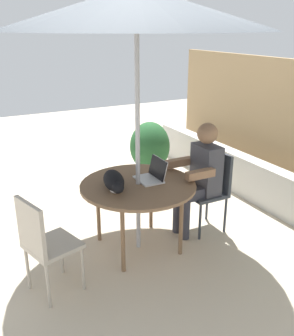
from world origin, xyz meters
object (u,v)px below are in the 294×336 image
Objects in this scene: chair_occupied at (211,184)px; person_seated at (200,173)px; laptop at (153,174)px; cat at (114,182)px; patio_table at (138,189)px; patio_umbrella at (136,8)px; potted_plant_by_chair at (150,151)px; chair_empty at (43,240)px.

person_seated reaches higher than chair_occupied.
person_seated is at bearing 86.45° from laptop.
laptop is 0.47× the size of cat.
patio_umbrella is (0.00, 0.00, 1.65)m from patio_table.
laptop reaches higher than potted_plant_by_chair.
patio_umbrella is at bearing -90.00° from person_seated.
patio_table is 0.93× the size of person_seated.
laptop reaches higher than patio_table.
person_seated is 0.57m from laptop.
patio_umbrella is at bearing 106.55° from chair_empty.
patio_umbrella reaches higher than cat.
chair_occupied is (0.00, 0.91, -0.13)m from patio_table.
potted_plant_by_chair is at bearing 173.42° from person_seated.
potted_plant_by_chair is at bearing 179.49° from chair_occupied.
chair_occupied is at bearing 87.23° from laptop.
cat is at bearing -85.36° from patio_table.
laptop is 0.46m from cat.
patio_table is 1.75m from potted_plant_by_chair.
chair_occupied is 1.00× the size of chair_empty.
patio_table is 1.25× the size of potted_plant_by_chair.
patio_table is 0.92m from chair_occupied.
patio_table is at bearing -79.65° from laptop.
chair_occupied is at bearing 90.00° from patio_umbrella.
chair_occupied is at bearing 90.00° from person_seated.
laptop is (-0.34, 1.22, 0.25)m from chair_empty.
chair_occupied is 0.98× the size of potted_plant_by_chair.
person_seated is at bearing -90.00° from chair_occupied.
potted_plant_by_chair is (-1.48, 0.92, -0.17)m from patio_table.
potted_plant_by_chair reaches higher than chair_empty.
laptop is (-0.03, -0.56, 0.08)m from person_seated.
patio_table is at bearing -90.00° from person_seated.
person_seated is at bearing -6.58° from potted_plant_by_chair.
chair_empty is (0.31, -1.03, -0.13)m from patio_table.
laptop reaches higher than chair_empty.
patio_umbrella is 8.30× the size of laptop.
chair_empty is 2.98× the size of laptop.
chair_empty is (0.31, -1.03, -1.79)m from patio_umbrella.
patio_umbrella is 2.52m from potted_plant_by_chair.
laptop reaches higher than cat.
chair_occupied is 1.20m from cat.
cat reaches higher than patio_table.
patio_table is 0.22m from laptop.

